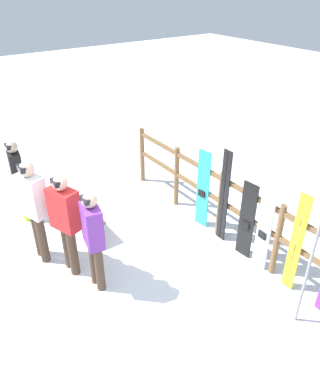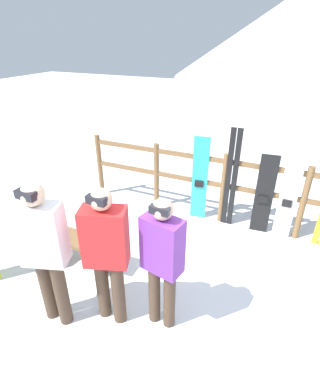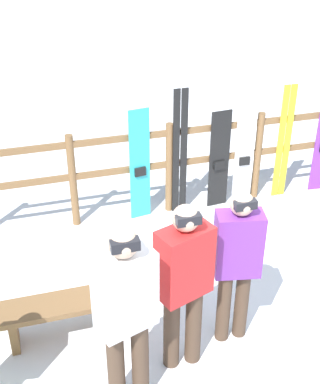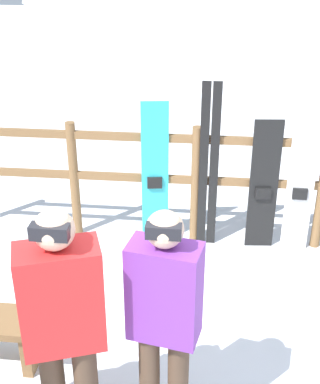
% 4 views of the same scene
% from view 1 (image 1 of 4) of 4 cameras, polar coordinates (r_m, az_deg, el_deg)
% --- Properties ---
extents(ground_plane, '(40.00, 40.00, 0.00)m').
position_cam_1_polar(ground_plane, '(6.19, -6.55, -13.27)').
color(ground_plane, white).
extents(fence, '(5.26, 0.10, 1.29)m').
position_cam_1_polar(fence, '(6.77, 9.23, -1.07)').
color(fence, brown).
rests_on(fence, ground).
extents(bench, '(1.37, 0.36, 0.44)m').
position_cam_1_polar(bench, '(7.26, -11.98, -3.09)').
color(bench, brown).
rests_on(bench, ground).
extents(person_white, '(0.53, 0.39, 1.82)m').
position_cam_1_polar(person_white, '(6.29, -18.68, -1.92)').
color(person_white, '#4C3828').
rests_on(person_white, ground).
extents(person_red, '(0.53, 0.40, 1.75)m').
position_cam_1_polar(person_red, '(5.91, -14.21, -3.97)').
color(person_red, '#4C3828').
rests_on(person_red, ground).
extents(person_black, '(0.40, 0.26, 1.66)m').
position_cam_1_polar(person_black, '(7.50, -20.87, 2.45)').
color(person_black, '#B7D826').
rests_on(person_black, ground).
extents(person_purple, '(0.46, 0.31, 1.68)m').
position_cam_1_polar(person_purple, '(5.53, -10.14, -6.47)').
color(person_purple, '#4C3828').
rests_on(person_purple, ground).
extents(snowboard_cyan, '(0.28, 0.08, 1.56)m').
position_cam_1_polar(snowboard_cyan, '(6.98, 6.54, 0.35)').
color(snowboard_cyan, '#2DBFCC').
rests_on(snowboard_cyan, ground).
extents(ski_pair_black, '(0.19, 0.02, 1.77)m').
position_cam_1_polar(ski_pair_black, '(6.60, 9.73, -0.77)').
color(ski_pair_black, black).
rests_on(ski_pair_black, ground).
extents(snowboard_black_stripe, '(0.29, 0.07, 1.41)m').
position_cam_1_polar(snowboard_black_stripe, '(6.38, 13.06, -4.31)').
color(snowboard_black_stripe, black).
rests_on(snowboard_black_stripe, ground).
extents(snowboard_white, '(0.27, 0.06, 1.44)m').
position_cam_1_polar(snowboard_white, '(6.19, 15.53, -5.74)').
color(snowboard_white, white).
rests_on(snowboard_white, ground).
extents(ski_pair_yellow, '(0.19, 0.02, 1.68)m').
position_cam_1_polar(ski_pair_yellow, '(5.86, 20.04, -7.42)').
color(ski_pair_yellow, yellow).
rests_on(ski_pair_yellow, ground).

